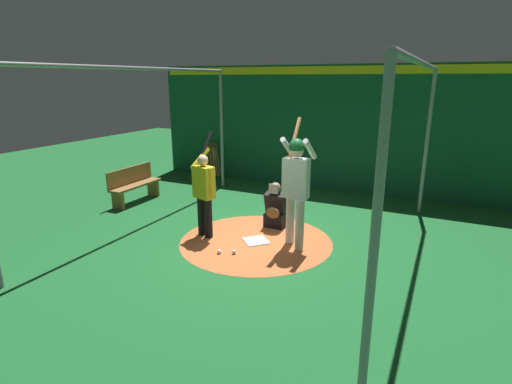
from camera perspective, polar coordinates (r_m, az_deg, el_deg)
The scene contains 13 objects.
ground_plane at distance 7.41m, azimuth 0.00°, elevation -7.08°, with size 26.14×26.14×0.00m, color #195B28.
dirt_circle at distance 7.41m, azimuth 0.00°, elevation -7.06°, with size 2.81×2.81×0.01m, color #B76033.
home_plate at distance 7.41m, azimuth 0.00°, elevation -6.99°, with size 0.42×0.42×0.01m, color white.
batter at distance 6.84m, azimuth 5.75°, elevation 1.51°, with size 0.68×0.49×2.26m.
catcher at distance 8.01m, azimuth 2.83°, elevation -2.54°, with size 0.58×0.40×0.93m.
visitor at distance 7.44m, azimuth -7.46°, elevation 0.28°, with size 0.63×0.51×1.95m.
back_wall at distance 10.88m, azimuth 10.03°, elevation 9.09°, with size 0.22×10.14×3.26m.
cage_frame at distance 6.85m, azimuth 0.00°, elevation 10.27°, with size 6.34×5.21×3.13m.
bat_rack at distance 12.21m, azimuth -5.94°, elevation 4.54°, with size 0.70×0.21×1.05m.
bench at distance 10.05m, azimuth -17.09°, elevation 1.06°, with size 1.46×0.36×0.85m.
baseball_0 at distance 6.90m, azimuth -3.17°, elevation -8.55°, with size 0.07×0.07×0.07m, color white.
baseball_1 at distance 6.92m, azimuth -5.31°, elevation -8.49°, with size 0.07×0.07×0.07m, color white.
baseball_2 at distance 8.29m, azimuth 1.76°, elevation -4.21°, with size 0.07×0.07×0.07m, color white.
Camera 1 is at (6.12, 3.00, 2.91)m, focal length 27.88 mm.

